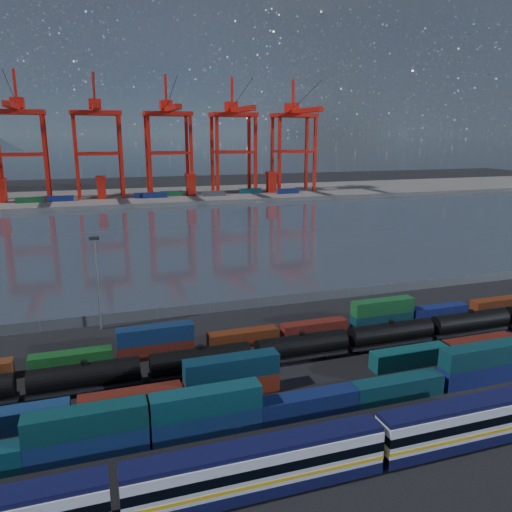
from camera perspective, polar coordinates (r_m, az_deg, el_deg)
name	(u,v)px	position (r m, az deg, el deg)	size (l,w,h in m)	color
ground	(320,369)	(75.16, 7.37, -12.67)	(700.00, 700.00, 0.00)	black
harbor_water	(187,235)	(171.35, -7.89, 2.42)	(700.00, 700.00, 0.00)	#2E3743
far_quay	(151,196)	(273.96, -11.97, 6.69)	(700.00, 70.00, 2.00)	#514F4C
distant_mountains	(114,71)	(1673.48, -15.92, 19.68)	(2470.00, 1100.00, 520.00)	#1E2630
passenger_train	(258,469)	(51.01, 0.23, -23.13)	(77.28, 3.12, 5.35)	silver
container_row_south	(250,408)	(60.84, -0.72, -16.98)	(140.47, 2.56, 5.46)	#383B3C
container_row_mid	(373,360)	(74.86, 13.22, -11.45)	(129.01, 2.53, 5.40)	#3B3F40
container_row_north	(246,335)	(81.77, -1.13, -9.04)	(140.86, 2.35, 5.00)	#131156
tanker_string	(348,340)	(79.83, 10.42, -9.38)	(123.15, 3.15, 4.50)	black
waterfront_fence	(259,303)	(98.74, 0.37, -5.34)	(160.12, 0.12, 2.20)	#595B5E
yard_light_mast	(97,278)	(89.68, -17.70, -2.44)	(1.60, 0.40, 16.60)	slate
gantry_cranes	(133,124)	(264.74, -13.87, 14.48)	(199.11, 46.29, 62.69)	red
quay_containers	(131,196)	(258.31, -14.05, 6.68)	(172.58, 10.99, 2.60)	navy
straddle_carriers	(147,185)	(263.08, -12.33, 7.89)	(140.00, 7.00, 11.10)	red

